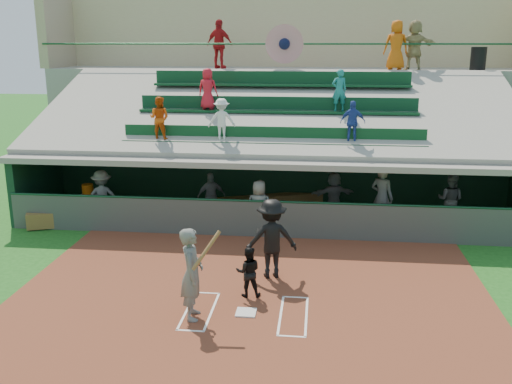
# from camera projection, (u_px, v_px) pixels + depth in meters

# --- Properties ---
(ground) EXTENTS (100.00, 100.00, 0.00)m
(ground) POSITION_uv_depth(u_px,v_px,m) (246.00, 314.00, 12.31)
(ground) COLOR #1A5618
(ground) RESTS_ON ground
(dirt_slab) EXTENTS (11.00, 9.00, 0.02)m
(dirt_slab) POSITION_uv_depth(u_px,v_px,m) (249.00, 303.00, 12.78)
(dirt_slab) COLOR brown
(dirt_slab) RESTS_ON ground
(home_plate) EXTENTS (0.43, 0.43, 0.03)m
(home_plate) POSITION_uv_depth(u_px,v_px,m) (246.00, 312.00, 12.30)
(home_plate) COLOR silver
(home_plate) RESTS_ON dirt_slab
(batters_box_chalk) EXTENTS (2.65, 1.85, 0.01)m
(batters_box_chalk) POSITION_uv_depth(u_px,v_px,m) (246.00, 313.00, 12.30)
(batters_box_chalk) COLOR white
(batters_box_chalk) RESTS_ON dirt_slab
(dugout_floor) EXTENTS (16.00, 3.50, 0.04)m
(dugout_floor) POSITION_uv_depth(u_px,v_px,m) (272.00, 219.00, 18.78)
(dugout_floor) COLOR gray
(dugout_floor) RESTS_ON ground
(concourse_slab) EXTENTS (20.00, 3.00, 4.60)m
(concourse_slab) POSITION_uv_depth(u_px,v_px,m) (286.00, 122.00, 24.68)
(concourse_slab) COLOR gray
(concourse_slab) RESTS_ON ground
(grandstand) EXTENTS (20.40, 10.40, 7.80)m
(grandstand) POSITION_uv_depth(u_px,v_px,m) (281.00, 134.00, 21.82)
(grandstand) COLOR #474B46
(grandstand) RESTS_ON ground
(batter_at_plate) EXTENTS (0.91, 0.81, 1.99)m
(batter_at_plate) POSITION_uv_depth(u_px,v_px,m) (192.00, 273.00, 11.87)
(batter_at_plate) COLOR #575A55
(batter_at_plate) RESTS_ON dirt_slab
(catcher) EXTENTS (0.63, 0.52, 1.18)m
(catcher) POSITION_uv_depth(u_px,v_px,m) (248.00, 272.00, 12.99)
(catcher) COLOR black
(catcher) RESTS_ON dirt_slab
(home_umpire) EXTENTS (1.42, 1.02, 1.99)m
(home_umpire) POSITION_uv_depth(u_px,v_px,m) (271.00, 238.00, 13.99)
(home_umpire) COLOR black
(home_umpire) RESTS_ON dirt_slab
(dugout_bench) EXTENTS (15.17, 6.57, 0.49)m
(dugout_bench) POSITION_uv_depth(u_px,v_px,m) (274.00, 202.00, 19.87)
(dugout_bench) COLOR olive
(dugout_bench) RESTS_ON dugout_floor
(white_table) EXTENTS (0.88, 0.73, 0.68)m
(white_table) POSITION_uv_depth(u_px,v_px,m) (90.00, 205.00, 19.07)
(white_table) COLOR silver
(white_table) RESTS_ON dugout_floor
(water_cooler) EXTENTS (0.37, 0.37, 0.37)m
(water_cooler) POSITION_uv_depth(u_px,v_px,m) (88.00, 190.00, 18.99)
(water_cooler) COLOR #D8620C
(water_cooler) RESTS_ON white_table
(dugout_player_a) EXTENTS (1.26, 0.97, 1.72)m
(dugout_player_a) POSITION_uv_depth(u_px,v_px,m) (102.00, 197.00, 18.15)
(dugout_player_a) COLOR #51544F
(dugout_player_a) RESTS_ON dugout_floor
(dugout_player_b) EXTENTS (0.99, 0.69, 1.56)m
(dugout_player_b) POSITION_uv_depth(u_px,v_px,m) (211.00, 196.00, 18.52)
(dugout_player_b) COLOR #595B56
(dugout_player_b) RESTS_ON dugout_floor
(dugout_player_c) EXTENTS (0.85, 0.58, 1.66)m
(dugout_player_c) POSITION_uv_depth(u_px,v_px,m) (259.00, 207.00, 17.12)
(dugout_player_c) COLOR #5A5D58
(dugout_player_c) RESTS_ON dugout_floor
(dugout_player_d) EXTENTS (1.52, 0.86, 1.56)m
(dugout_player_d) POSITION_uv_depth(u_px,v_px,m) (334.00, 195.00, 18.65)
(dugout_player_d) COLOR #60625D
(dugout_player_d) RESTS_ON dugout_floor
(dugout_player_e) EXTENTS (0.87, 0.80, 2.00)m
(dugout_player_e) POSITION_uv_depth(u_px,v_px,m) (382.00, 198.00, 17.52)
(dugout_player_e) COLOR #595B56
(dugout_player_e) RESTS_ON dugout_floor
(dugout_player_f) EXTENTS (0.99, 0.90, 1.65)m
(dugout_player_f) POSITION_uv_depth(u_px,v_px,m) (450.00, 200.00, 17.97)
(dugout_player_f) COLOR #575954
(dugout_player_f) RESTS_ON dugout_floor
(trash_bin) EXTENTS (0.59, 0.59, 0.89)m
(trash_bin) POSITION_uv_depth(u_px,v_px,m) (478.00, 59.00, 22.23)
(trash_bin) COLOR black
(trash_bin) RESTS_ON concourse_slab
(concourse_staff_a) EXTENTS (1.25, 0.85, 1.97)m
(concourse_staff_a) POSITION_uv_depth(u_px,v_px,m) (220.00, 44.00, 23.42)
(concourse_staff_a) COLOR #B01417
(concourse_staff_a) RESTS_ON concourse_slab
(concourse_staff_b) EXTENTS (0.97, 0.67, 1.90)m
(concourse_staff_b) POSITION_uv_depth(u_px,v_px,m) (396.00, 45.00, 21.99)
(concourse_staff_b) COLOR #C8560B
(concourse_staff_b) RESTS_ON concourse_slab
(concourse_staff_c) EXTENTS (1.82, 0.76, 1.91)m
(concourse_staff_c) POSITION_uv_depth(u_px,v_px,m) (414.00, 45.00, 22.10)
(concourse_staff_c) COLOR tan
(concourse_staff_c) RESTS_ON concourse_slab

